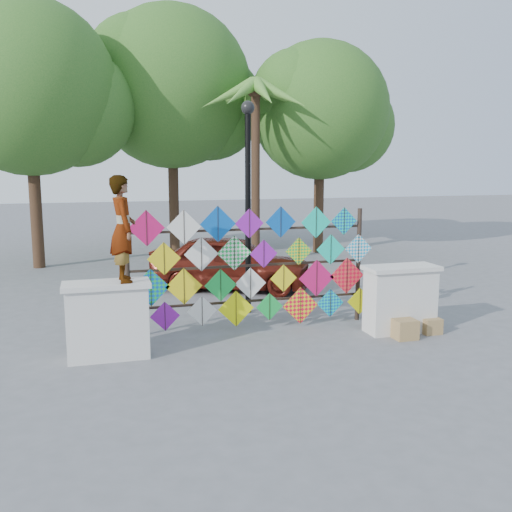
% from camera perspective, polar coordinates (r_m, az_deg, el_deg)
% --- Properties ---
extents(ground, '(80.00, 80.00, 0.00)m').
position_cam_1_polar(ground, '(10.50, 0.55, -8.43)').
color(ground, slate).
rests_on(ground, ground).
extents(parapet_left, '(1.40, 0.65, 1.28)m').
position_cam_1_polar(parapet_left, '(9.72, -14.61, -6.20)').
color(parapet_left, silver).
rests_on(parapet_left, ground).
extents(parapet_right, '(1.40, 0.65, 1.28)m').
position_cam_1_polar(parapet_right, '(11.21, 14.23, -4.14)').
color(parapet_right, silver).
rests_on(parapet_right, ground).
extents(kite_rack, '(4.89, 0.24, 2.42)m').
position_cam_1_polar(kite_rack, '(10.91, -0.21, -1.18)').
color(kite_rack, black).
rests_on(kite_rack, ground).
extents(tree_west, '(5.85, 5.20, 8.01)m').
position_cam_1_polar(tree_west, '(18.80, -21.48, 15.31)').
color(tree_west, '#442A1D').
rests_on(tree_west, ground).
extents(tree_mid, '(6.30, 5.60, 8.61)m').
position_cam_1_polar(tree_mid, '(20.99, -8.18, 16.22)').
color(tree_mid, '#442A1D').
rests_on(tree_mid, ground).
extents(tree_east, '(5.40, 4.80, 7.42)m').
position_cam_1_polar(tree_east, '(20.79, 6.65, 14.14)').
color(tree_east, '#442A1D').
rests_on(tree_east, ground).
extents(palm_tree, '(3.62, 3.62, 5.83)m').
position_cam_1_polar(palm_tree, '(18.39, -0.05, 14.74)').
color(palm_tree, '#442A1D').
rests_on(palm_tree, ground).
extents(vendor_woman, '(0.47, 0.67, 1.73)m').
position_cam_1_polar(vendor_woman, '(9.45, -13.18, 2.66)').
color(vendor_woman, '#99999E').
rests_on(vendor_woman, parapet_left).
extents(sedan, '(4.42, 3.22, 1.40)m').
position_cam_1_polar(sedan, '(14.54, -2.53, -0.63)').
color(sedan, '#5D1910').
rests_on(sedan, ground).
extents(lamppost, '(0.28, 0.28, 4.46)m').
position_cam_1_polar(lamppost, '(12.02, -0.81, 6.87)').
color(lamppost, black).
rests_on(lamppost, ground).
extents(cardboard_box_near, '(0.41, 0.36, 0.36)m').
position_cam_1_polar(cardboard_box_near, '(10.90, 14.64, -7.08)').
color(cardboard_box_near, olive).
rests_on(cardboard_box_near, ground).
extents(cardboard_box_far, '(0.35, 0.32, 0.30)m').
position_cam_1_polar(cardboard_box_far, '(11.38, 17.04, -6.67)').
color(cardboard_box_far, olive).
rests_on(cardboard_box_far, ground).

